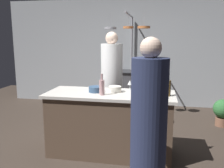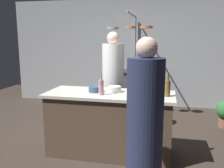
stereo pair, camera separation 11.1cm
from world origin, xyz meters
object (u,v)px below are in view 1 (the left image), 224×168
chef (112,87)px  pepper_mill (155,86)px  wine_glass_near_right_guest (138,84)px  mixing_bowl_ceramic (115,89)px  guest_right (148,130)px  wine_glass_near_left_guest (130,83)px  wine_bottle_amber (168,88)px  mixing_bowl_wooden (141,93)px  stove_range (130,89)px  mixing_bowl_blue (96,89)px  wine_bottle_rose (102,87)px  potted_plant (223,111)px  wine_bottle_red (153,84)px  bar_stool_right (147,151)px  wine_glass_by_chef (142,91)px

chef → pepper_mill: (0.75, -0.78, 0.19)m
wine_glass_near_right_guest → mixing_bowl_ceramic: bearing=-159.6°
guest_right → wine_glass_near_right_guest: (-0.21, 1.21, 0.23)m
pepper_mill → wine_glass_near_left_guest: 0.40m
guest_right → wine_bottle_amber: bearing=77.9°
wine_bottle_amber → mixing_bowl_wooden: wine_bottle_amber is taller
wine_bottle_amber → wine_glass_near_left_guest: wine_bottle_amber is taller
guest_right → stove_range: bearing=99.5°
mixing_bowl_blue → mixing_bowl_wooden: bearing=-6.0°
wine_bottle_rose → mixing_bowl_blue: 0.22m
mixing_bowl_blue → mixing_bowl_wooden: 0.66m
guest_right → wine_glass_near_left_guest: size_ratio=11.44×
wine_glass_near_right_guest → wine_glass_near_left_guest: bearing=158.5°
potted_plant → wine_bottle_rose: 2.67m
wine_bottle_red → mixing_bowl_ceramic: size_ratio=1.62×
mixing_bowl_blue → wine_bottle_red: bearing=11.7°
wine_bottle_red → mixing_bowl_blue: wine_bottle_red is taller
pepper_mill → wine_bottle_red: bearing=100.4°
guest_right → wine_bottle_rose: (-0.67, 0.87, 0.23)m
bar_stool_right → wine_glass_by_chef: bearing=105.6°
wine_bottle_amber → wine_glass_near_left_guest: 0.61m
mixing_bowl_blue → wine_glass_near_right_guest: bearing=16.6°
potted_plant → wine_bottle_red: bearing=-134.5°
bar_stool_right → pepper_mill: (0.05, 0.70, 0.63)m
wine_bottle_red → mixing_bowl_ceramic: (-0.53, -0.11, -0.07)m
stove_range → wine_bottle_amber: wine_bottle_amber is taller
stove_range → wine_glass_near_right_guest: bearing=-80.6°
bar_stool_right → potted_plant: size_ratio=1.31×
chef → mixing_bowl_wooden: bearing=-57.4°
wine_glass_by_chef → bar_stool_right: bearing=-74.4°
pepper_mill → mixing_bowl_blue: bearing=-175.9°
wine_bottle_red → wine_glass_near_right_guest: wine_bottle_red is taller
wine_glass_near_right_guest → mixing_bowl_blue: bearing=-163.4°
bar_stool_right → mixing_bowl_ceramic: size_ratio=3.76×
bar_stool_right → wine_bottle_rose: (-0.65, 0.48, 0.63)m
wine_bottle_rose → wine_bottle_red: bearing=26.0°
mixing_bowl_wooden → chef: bearing=122.6°
mixing_bowl_wooden → wine_bottle_amber: bearing=1.0°
stove_range → wine_bottle_red: 2.40m
wine_bottle_rose → wine_glass_by_chef: 0.56m
guest_right → wine_glass_near_right_guest: bearing=99.8°
potted_plant → mixing_bowl_ceramic: mixing_bowl_ceramic is taller
stove_range → wine_glass_near_left_guest: 2.29m
wine_bottle_red → mixing_bowl_wooden: wine_bottle_red is taller
potted_plant → mixing_bowl_blue: mixing_bowl_blue is taller
stove_range → wine_glass_by_chef: size_ratio=6.10×
wine_glass_near_right_guest → chef: bearing=127.6°
stove_range → chef: chef is taller
bar_stool_right → mixing_bowl_wooden: mixing_bowl_wooden is taller
wine_glass_near_left_guest → wine_glass_near_right_guest: bearing=-21.5°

